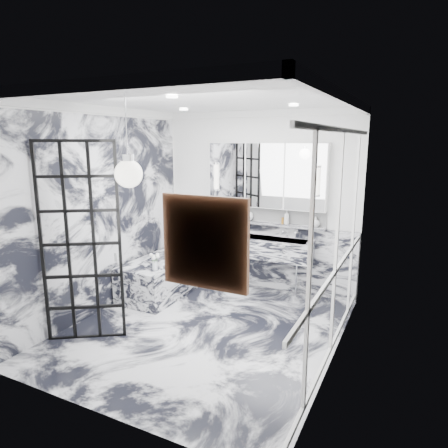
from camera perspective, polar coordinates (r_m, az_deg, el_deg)
The scene contains 25 objects.
floor at distance 5.25m, azimuth -2.85°, elevation -14.79°, with size 3.60×3.60×0.00m, color silver.
ceiling at distance 4.71m, azimuth -3.22°, elevation 17.28°, with size 3.60×3.60×0.00m, color white.
wall_back at distance 6.39m, azimuth 4.91°, elevation 3.25°, with size 3.60×3.60×0.00m, color white.
wall_front at distance 3.39m, azimuth -18.18°, elevation -5.13°, with size 3.60×3.60×0.00m, color white.
wall_left at distance 5.73m, azimuth -17.11°, elevation 1.76°, with size 3.60×3.60×0.00m, color white.
wall_right at distance 4.26m, azimuth 16.12°, elevation -1.57°, with size 3.60×3.60×0.00m, color white.
marble_clad_back at distance 6.56m, azimuth 4.70°, elevation -4.36°, with size 3.18×0.05×1.05m, color silver.
marble_clad_left at distance 5.73m, azimuth -16.97°, elevation 1.16°, with size 0.02×3.56×2.68m, color silver.
panel_molding at distance 4.28m, azimuth 15.78°, elevation -2.85°, with size 0.03×3.40×2.30m, color white.
soap_bottle_a at distance 6.18m, azimuth 8.95°, elevation 0.95°, with size 0.08×0.08×0.22m, color #8C5919.
soap_bottle_b at distance 6.08m, azimuth 12.63°, elevation 0.44°, with size 0.08×0.08×0.18m, color #4C4C51.
soap_bottle_c at distance 6.07m, azimuth 12.94°, elevation 0.32°, with size 0.13×0.13×0.16m, color silver.
face_pot at distance 6.40m, azimuth 3.48°, elevation 1.15°, with size 0.17×0.17×0.17m, color white.
amber_bottle at distance 6.21m, azimuth 8.37°, elevation 0.47°, with size 0.04×0.04×0.10m, color #8C5919.
flower_vase at distance 5.78m, azimuth -9.83°, elevation -5.88°, with size 0.07×0.07×0.12m, color silver.
crittall_door at distance 4.92m, azimuth -19.75°, elevation -2.70°, with size 0.88×0.04×2.35m, color black, non-canonical shape.
artwork at distance 2.75m, azimuth -2.77°, elevation -2.65°, with size 0.55×0.05×0.55m, color #BE5413.
pendant_light at distance 3.65m, azimuth -13.48°, elevation 6.98°, with size 0.25×0.25×0.25m, color white.
trough_sink at distance 6.25m, azimuth 5.26°, elevation -3.23°, with size 1.60×0.45×0.30m, color silver.
ledge at distance 6.33m, azimuth 5.86°, elevation 0.10°, with size 1.90×0.14×0.04m, color silver.
subway_tile at distance 6.36m, azimuth 6.08°, elevation 1.39°, with size 1.90×0.03×0.23m, color white.
mirror_cabinet at distance 6.22m, azimuth 6.02°, elevation 6.89°, with size 1.90×0.16×1.00m, color white.
sconce_left at distance 6.47m, azimuth -1.15°, elevation 6.78°, with size 0.07×0.07×0.40m, color white.
sconce_right at distance 5.90m, azimuth 13.21°, elevation 5.98°, with size 0.07×0.07×0.40m, color white.
bathtub at distance 6.42m, azimuth -8.19°, elevation -7.14°, with size 0.75×1.65×0.55m, color silver.
Camera 1 is at (2.31, -4.09, 2.36)m, focal length 32.00 mm.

